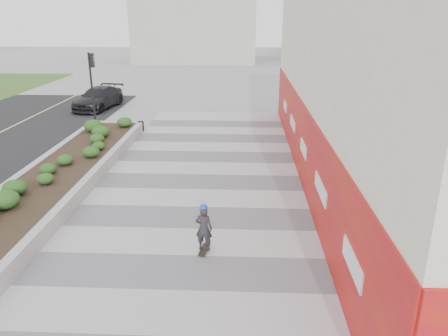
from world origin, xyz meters
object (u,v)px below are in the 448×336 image
(planter, at_px, (51,181))
(car_dark, at_px, (98,98))
(skateboarder, at_px, (204,228))
(traffic_signal_near, at_px, (92,78))

(planter, xyz_separation_m, car_dark, (-3.00, 15.00, 0.30))
(planter, height_order, car_dark, car_dark)
(skateboarder, relative_size, car_dark, 0.29)
(traffic_signal_near, xyz_separation_m, skateboarder, (7.84, -14.65, -2.02))
(skateboarder, height_order, car_dark, skateboarder)
(skateboarder, distance_m, car_dark, 21.21)
(planter, bearing_deg, car_dark, 101.31)
(planter, height_order, skateboarder, skateboarder)
(skateboarder, bearing_deg, traffic_signal_near, 126.63)
(traffic_signal_near, distance_m, car_dark, 5.10)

